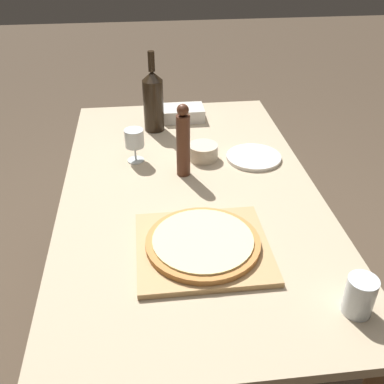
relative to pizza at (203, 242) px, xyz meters
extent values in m
plane|color=#4C3D2D|center=(0.00, 0.34, -0.76)|extent=(12.00, 12.00, 0.00)
cube|color=tan|center=(0.00, 0.34, -0.04)|extent=(0.88, 1.54, 0.03)
cylinder|color=brown|center=(-0.38, 1.05, -0.41)|extent=(0.06, 0.06, 0.70)
cylinder|color=brown|center=(0.38, 1.05, -0.41)|extent=(0.06, 0.06, 0.70)
cube|color=tan|center=(0.00, 0.00, -0.02)|extent=(0.38, 0.35, 0.02)
cylinder|color=#BC7A3D|center=(0.00, 0.00, 0.00)|extent=(0.33, 0.33, 0.02)
cylinder|color=beige|center=(0.00, 0.00, 0.01)|extent=(0.29, 0.29, 0.01)
cylinder|color=black|center=(-0.10, 0.83, 0.08)|extent=(0.09, 0.09, 0.22)
cone|color=black|center=(-0.10, 0.83, 0.21)|extent=(0.09, 0.09, 0.04)
cylinder|color=black|center=(-0.10, 0.83, 0.27)|extent=(0.03, 0.03, 0.08)
cylinder|color=#4C2819|center=(-0.01, 0.43, 0.09)|extent=(0.05, 0.05, 0.23)
sphere|color=#4C2819|center=(-0.01, 0.43, 0.22)|extent=(0.04, 0.04, 0.04)
cylinder|color=silver|center=(-0.18, 0.56, -0.03)|extent=(0.06, 0.06, 0.00)
cylinder|color=silver|center=(-0.18, 0.56, 0.00)|extent=(0.01, 0.01, 0.06)
cylinder|color=silver|center=(-0.18, 0.56, 0.07)|extent=(0.07, 0.07, 0.07)
cylinder|color=beige|center=(0.08, 0.54, 0.00)|extent=(0.11, 0.11, 0.06)
cylinder|color=silver|center=(0.34, -0.27, 0.02)|extent=(0.07, 0.07, 0.10)
cylinder|color=silver|center=(0.27, 0.52, -0.02)|extent=(0.21, 0.21, 0.01)
cube|color=beige|center=(0.04, 0.93, 0.00)|extent=(0.19, 0.13, 0.06)
camera|label=1|loc=(-0.15, -0.98, 0.82)|focal=42.00mm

